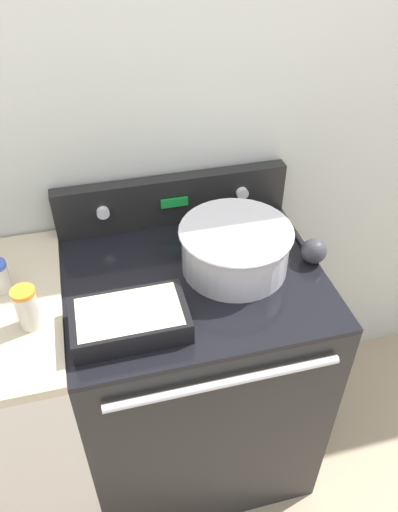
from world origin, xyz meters
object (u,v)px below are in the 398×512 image
at_px(casserole_dish, 130,319).
at_px(spice_jar_orange_cap, 27,308).
at_px(mixing_bowl, 235,246).
at_px(ladle, 312,249).

xyz_separation_m(casserole_dish, spice_jar_orange_cap, (-0.25, 0.07, 0.04)).
bearing_deg(casserole_dish, spice_jar_orange_cap, 164.67).
bearing_deg(casserole_dish, mixing_bowl, 27.00).
distance_m(casserole_dish, ladle, 0.60).
bearing_deg(ladle, spice_jar_orange_cap, -174.19).
relative_size(ladle, spice_jar_orange_cap, 2.45).
distance_m(ladle, spice_jar_orange_cap, 0.84).
relative_size(casserole_dish, spice_jar_orange_cap, 2.46).
relative_size(mixing_bowl, spice_jar_orange_cap, 2.71).
height_order(ladle, spice_jar_orange_cap, spice_jar_orange_cap).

